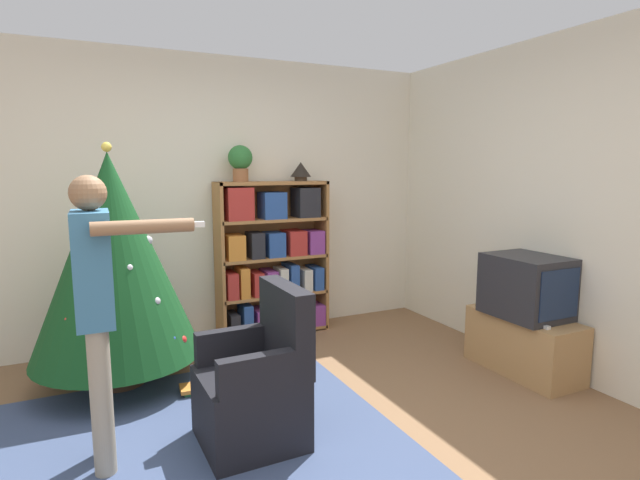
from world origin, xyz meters
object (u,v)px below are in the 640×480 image
armchair (257,388)px  christmas_tree (113,257)px  television (527,286)px  standing_person (97,299)px  table_lamp (301,170)px  potted_plant (240,161)px  bookshelf (272,259)px

armchair → christmas_tree: bearing=-151.6°
television → christmas_tree: 3.10m
television → standing_person: size_ratio=0.37×
armchair → table_lamp: (1.06, 1.78, 1.24)m
armchair → table_lamp: bearing=148.1°
armchair → potted_plant: size_ratio=2.80×
bookshelf → christmas_tree: 1.56m
christmas_tree → standing_person: 1.07m
bookshelf → potted_plant: bearing=178.4°
christmas_tree → bookshelf: bearing=22.3°
television → potted_plant: size_ratio=1.77×
potted_plant → armchair: bearing=-104.7°
television → christmas_tree: bearing=158.3°
potted_plant → table_lamp: 0.60m
standing_person → table_lamp: (1.87, 1.66, 0.65)m
christmas_tree → armchair: size_ratio=1.93×
christmas_tree → armchair: bearing=-60.5°
television → table_lamp: size_ratio=2.91×
standing_person → potted_plant: (1.28, 1.66, 0.74)m
christmas_tree → table_lamp: 1.93m
standing_person → table_lamp: bearing=133.0°
bookshelf → potted_plant: potted_plant is taller
armchair → standing_person: size_ratio=0.59×
table_lamp → potted_plant: bearing=180.0°
bookshelf → standing_person: 2.28m
bookshelf → standing_person: standing_person is taller
television → armchair: size_ratio=0.63×
television → potted_plant: potted_plant is taller
television → table_lamp: 2.25m
christmas_tree → standing_person: bearing=-97.5°
christmas_tree → table_lamp: size_ratio=8.86×
christmas_tree → potted_plant: potted_plant is taller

